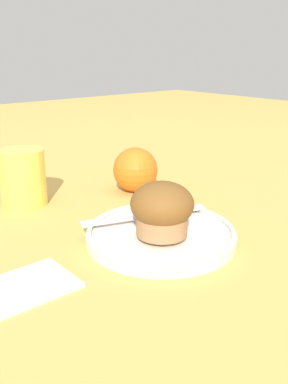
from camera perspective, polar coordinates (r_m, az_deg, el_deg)
name	(u,v)px	position (r m, az deg, el deg)	size (l,w,h in m)	color
ground_plane	(161,233)	(0.59, 2.28, -5.42)	(3.00, 3.00, 0.00)	tan
plate	(161,234)	(0.56, 2.26, -5.68)	(0.19, 0.19, 0.02)	silver
muffin	(162,209)	(0.52, 2.42, -2.28)	(0.08, 0.08, 0.07)	#9E7047
cream_ramekin	(161,204)	(0.60, 2.27, -1.64)	(0.06, 0.06, 0.02)	silver
berry_pair	(145,214)	(0.58, 0.12, -2.89)	(0.03, 0.01, 0.01)	#B7192D
butter_knife	(145,215)	(0.59, 0.15, -3.09)	(0.18, 0.07, 0.00)	#B7B7BC
orange_fruit	(135,170)	(0.74, -1.16, 2.98)	(0.08, 0.08, 0.08)	orange
juice_glass	(23,178)	(0.70, -15.80, 1.86)	(0.07, 0.07, 0.09)	#EAD14C
folded_napkin	(7,292)	(0.47, -17.85, -12.55)	(0.14, 0.08, 0.01)	#B2BCCC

